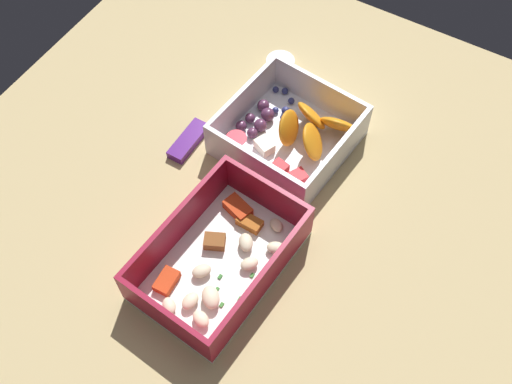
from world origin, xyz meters
TOP-DOWN VIEW (x-y plane):
  - table_surface at (0.00, 0.00)cm, footprint 80.00×80.00cm
  - pasta_container at (-11.14, -1.93)cm, footprint 21.23×14.89cm
  - fruit_bowl at (9.26, -0.22)cm, footprint 17.47×17.47cm
  - candy_bar at (2.07, 11.65)cm, footprint 7.01×2.43cm
  - paper_cup_liner at (20.65, 7.72)cm, footprint 4.23×4.23cm

SIDE VIEW (x-z plane):
  - table_surface at x=0.00cm, z-range 0.00..2.00cm
  - candy_bar at x=2.07cm, z-range 2.00..3.20cm
  - paper_cup_liner at x=20.65cm, z-range 2.00..3.67cm
  - pasta_container at x=-11.14cm, z-range 0.85..7.13cm
  - fruit_bowl at x=9.26cm, z-range 1.26..7.09cm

